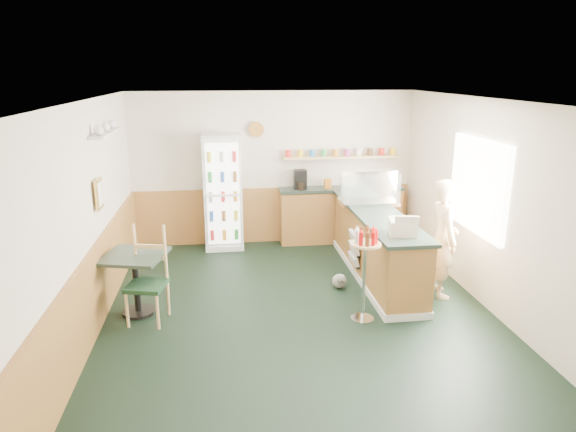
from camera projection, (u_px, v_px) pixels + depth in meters
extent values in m
plane|color=black|center=(298.00, 313.00, 6.66)|extent=(6.00, 6.00, 0.00)
cube|color=beige|center=(273.00, 168.00, 9.16)|extent=(5.00, 0.02, 2.70)
cube|color=beige|center=(86.00, 220.00, 5.97)|extent=(0.02, 6.00, 2.70)
cube|color=beige|center=(491.00, 206.00, 6.60)|extent=(0.02, 6.00, 2.70)
cube|color=silver|center=(299.00, 100.00, 5.91)|extent=(5.00, 6.00, 0.02)
cube|color=#A76735|center=(274.00, 215.00, 9.35)|extent=(4.98, 0.05, 1.00)
cube|color=#A76735|center=(97.00, 288.00, 6.21)|extent=(0.05, 5.98, 1.00)
cube|color=white|center=(478.00, 186.00, 6.82)|extent=(0.06, 1.45, 1.25)
cube|color=gold|center=(99.00, 194.00, 6.40)|extent=(0.03, 0.32, 0.38)
cube|color=silver|center=(106.00, 133.00, 6.69)|extent=(0.18, 1.20, 0.03)
cylinder|color=#A26B28|center=(256.00, 129.00, 8.86)|extent=(0.26, 0.04, 0.26)
cube|color=#A76735|center=(376.00, 247.00, 7.72)|extent=(0.60, 2.95, 0.95)
cube|color=silver|center=(375.00, 273.00, 7.84)|extent=(0.64, 2.97, 0.10)
cube|color=#26342B|center=(378.00, 214.00, 7.58)|extent=(0.68, 3.01, 0.05)
cube|color=#A76735|center=(340.00, 216.00, 9.35)|extent=(2.20, 0.38, 0.95)
cube|color=#26342B|center=(341.00, 189.00, 9.21)|extent=(2.24, 0.42, 0.05)
cube|color=tan|center=(341.00, 157.00, 9.13)|extent=(2.10, 0.22, 0.04)
cube|color=black|center=(300.00, 179.00, 9.06)|extent=(0.22, 0.18, 0.34)
cylinder|color=#B2664C|center=(288.00, 154.00, 8.99)|extent=(0.10, 0.10, 0.12)
cylinder|color=#B2664C|center=(300.00, 153.00, 9.01)|extent=(0.10, 0.10, 0.12)
cylinder|color=#B2664C|center=(312.00, 153.00, 9.04)|extent=(0.10, 0.10, 0.12)
cylinder|color=#B2664C|center=(324.00, 153.00, 9.07)|extent=(0.10, 0.10, 0.12)
cylinder|color=#B2664C|center=(335.00, 153.00, 9.09)|extent=(0.10, 0.10, 0.12)
cylinder|color=#B2664C|center=(347.00, 152.00, 9.12)|extent=(0.10, 0.10, 0.12)
cylinder|color=#B2664C|center=(359.00, 152.00, 9.15)|extent=(0.10, 0.10, 0.12)
cylinder|color=#B2664C|center=(370.00, 152.00, 9.17)|extent=(0.10, 0.10, 0.12)
cylinder|color=#B2664C|center=(382.00, 152.00, 9.20)|extent=(0.10, 0.10, 0.12)
cylinder|color=#B2664C|center=(393.00, 151.00, 9.22)|extent=(0.10, 0.10, 0.12)
cube|color=silver|center=(223.00, 192.00, 8.92)|extent=(0.66, 0.47, 2.00)
cube|color=white|center=(223.00, 194.00, 8.70)|extent=(0.55, 0.02, 1.76)
cube|color=silver|center=(223.00, 195.00, 8.63)|extent=(0.59, 0.02, 1.83)
cube|color=silver|center=(368.00, 202.00, 8.06)|extent=(0.89, 0.47, 0.06)
cube|color=silver|center=(369.00, 186.00, 7.99)|extent=(0.87, 0.45, 0.45)
cube|color=beige|center=(402.00, 227.00, 6.55)|extent=(0.40, 0.41, 0.19)
imported|color=tan|center=(443.00, 239.00, 7.00)|extent=(0.43, 0.58, 1.65)
cylinder|color=silver|center=(362.00, 318.00, 6.49)|extent=(0.30, 0.30, 0.02)
cylinder|color=silver|center=(364.00, 282.00, 6.35)|extent=(0.04, 0.04, 0.99)
cylinder|color=tan|center=(366.00, 244.00, 6.22)|extent=(0.38, 0.38, 0.03)
cylinder|color=red|center=(376.00, 237.00, 6.17)|extent=(0.05, 0.05, 0.17)
cylinder|color=red|center=(373.00, 235.00, 6.25)|extent=(0.05, 0.05, 0.17)
cylinder|color=red|center=(368.00, 234.00, 6.30)|extent=(0.05, 0.05, 0.17)
cylinder|color=red|center=(361.00, 234.00, 6.30)|extent=(0.05, 0.05, 0.17)
cylinder|color=red|center=(357.00, 235.00, 6.24)|extent=(0.05, 0.05, 0.17)
cylinder|color=red|center=(357.00, 237.00, 6.17)|extent=(0.05, 0.05, 0.17)
cylinder|color=red|center=(361.00, 239.00, 6.10)|extent=(0.05, 0.05, 0.17)
cylinder|color=red|center=(368.00, 239.00, 6.08)|extent=(0.05, 0.05, 0.17)
cylinder|color=red|center=(373.00, 239.00, 6.11)|extent=(0.05, 0.05, 0.17)
cube|color=black|center=(355.00, 263.00, 7.69)|extent=(0.05, 0.43, 0.03)
cube|color=silver|center=(353.00, 259.00, 7.67)|extent=(0.09, 0.39, 0.15)
cube|color=black|center=(355.00, 252.00, 7.64)|extent=(0.05, 0.43, 0.03)
cube|color=silver|center=(354.00, 248.00, 7.62)|extent=(0.09, 0.39, 0.15)
cube|color=black|center=(355.00, 241.00, 7.59)|extent=(0.05, 0.43, 0.03)
cube|color=silver|center=(354.00, 237.00, 7.57)|extent=(0.09, 0.39, 0.15)
cylinder|color=black|center=(139.00, 312.00, 6.65)|extent=(0.42, 0.42, 0.04)
cylinder|color=black|center=(137.00, 285.00, 6.55)|extent=(0.08, 0.08, 0.73)
cube|color=#26342B|center=(134.00, 256.00, 6.44)|extent=(0.89, 0.89, 0.04)
cube|color=black|center=(147.00, 286.00, 6.32)|extent=(0.54, 0.54, 0.05)
cylinder|color=tan|center=(130.00, 312.00, 6.18)|extent=(0.04, 0.04, 0.47)
cylinder|color=tan|center=(162.00, 310.00, 6.23)|extent=(0.04, 0.04, 0.47)
cylinder|color=tan|center=(135.00, 298.00, 6.55)|extent=(0.04, 0.04, 0.47)
cylinder|color=tan|center=(165.00, 296.00, 6.59)|extent=(0.04, 0.04, 0.47)
cube|color=tan|center=(147.00, 252.00, 6.41)|extent=(0.40, 0.14, 0.73)
sphere|color=gray|center=(339.00, 281.00, 7.40)|extent=(0.21, 0.21, 0.21)
sphere|color=gray|center=(341.00, 278.00, 7.28)|extent=(0.12, 0.12, 0.12)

